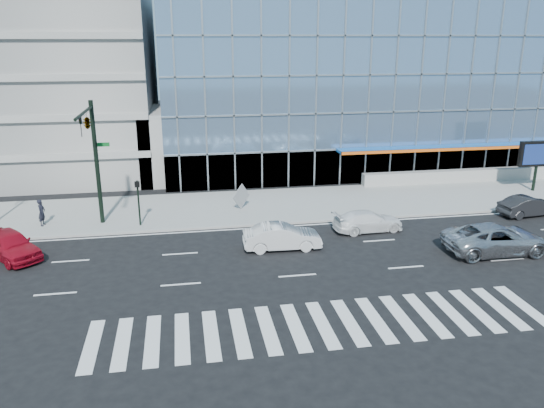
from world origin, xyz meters
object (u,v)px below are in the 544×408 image
(white_suv, at_px, (368,221))
(tilted_panel, at_px, (241,196))
(silver_suv, at_px, (496,239))
(red_sedan, at_px, (10,244))
(pedestrian, at_px, (42,213))
(marquee_sign, at_px, (538,155))
(ped_signal_post, at_px, (138,196))
(white_sedan, at_px, (282,237))
(traffic_signal, at_px, (90,136))
(dark_sedan, at_px, (529,206))

(white_suv, xyz_separation_m, tilted_panel, (-7.48, 5.52, 0.41))
(silver_suv, height_order, tilted_panel, tilted_panel)
(red_sedan, relative_size, pedestrian, 2.69)
(marquee_sign, height_order, pedestrian, marquee_sign)
(ped_signal_post, bearing_deg, pedestrian, 170.02)
(white_suv, relative_size, pedestrian, 2.59)
(white_sedan, bearing_deg, traffic_signal, 68.14)
(ped_signal_post, distance_m, tilted_panel, 7.40)
(ped_signal_post, height_order, pedestrian, ped_signal_post)
(dark_sedan, relative_size, pedestrian, 2.41)
(marquee_sign, relative_size, dark_sedan, 0.95)
(white_sedan, xyz_separation_m, pedestrian, (-14.65, 6.29, 0.28))
(white_suv, bearing_deg, red_sedan, 87.17)
(marquee_sign, relative_size, white_suv, 0.88)
(traffic_signal, distance_m, dark_sedan, 29.47)
(traffic_signal, height_order, marquee_sign, traffic_signal)
(ped_signal_post, xyz_separation_m, tilted_panel, (6.93, 2.38, -1.08))
(marquee_sign, height_order, white_suv, marquee_sign)
(marquee_sign, xyz_separation_m, silver_suv, (-10.09, -10.92, -2.23))
(traffic_signal, xyz_separation_m, silver_suv, (22.91, -7.49, -5.33))
(traffic_signal, height_order, ped_signal_post, traffic_signal)
(white_suv, xyz_separation_m, red_sedan, (-21.26, -0.72, 0.14))
(traffic_signal, relative_size, silver_suv, 1.33)
(pedestrian, bearing_deg, marquee_sign, -74.90)
(marquee_sign, bearing_deg, white_suv, -158.95)
(ped_signal_post, bearing_deg, silver_suv, -21.08)
(traffic_signal, relative_size, dark_sedan, 1.90)
(ped_signal_post, distance_m, dark_sedan, 26.54)
(dark_sedan, xyz_separation_m, red_sedan, (-33.26, -1.68, 0.11))
(white_suv, height_order, white_sedan, white_sedan)
(traffic_signal, distance_m, red_sedan, 7.74)
(ped_signal_post, relative_size, white_suv, 0.66)
(traffic_signal, bearing_deg, white_sedan, -23.84)
(traffic_signal, bearing_deg, dark_sedan, -3.58)
(silver_suv, bearing_deg, pedestrian, 72.13)
(traffic_signal, height_order, white_suv, traffic_signal)
(ped_signal_post, bearing_deg, marquee_sign, 5.71)
(ped_signal_post, xyz_separation_m, silver_suv, (20.41, -7.87, -1.31))
(white_sedan, bearing_deg, pedestrian, 68.74)
(ped_signal_post, xyz_separation_m, marquee_sign, (30.50, 3.05, 0.93))
(silver_suv, xyz_separation_m, pedestrian, (-26.65, 8.96, 0.19))
(white_suv, height_order, red_sedan, red_sedan)
(marquee_sign, height_order, tilted_panel, marquee_sign)
(marquee_sign, bearing_deg, ped_signal_post, -174.29)
(tilted_panel, bearing_deg, white_suv, -79.69)
(dark_sedan, bearing_deg, silver_suv, 126.66)
(marquee_sign, xyz_separation_m, white_suv, (-16.09, -6.19, -2.41))
(dark_sedan, height_order, red_sedan, red_sedan)
(ped_signal_post, bearing_deg, traffic_signal, -171.48)
(dark_sedan, height_order, tilted_panel, tilted_panel)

